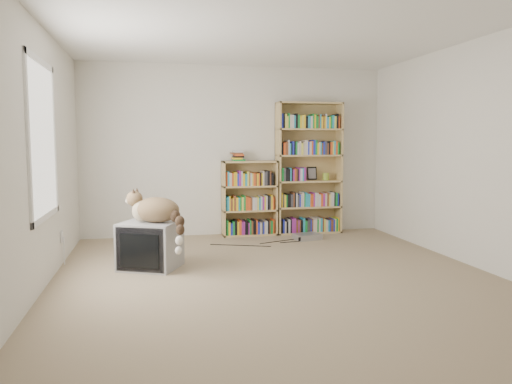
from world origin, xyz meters
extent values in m
cube|color=gray|center=(0.00, 0.00, 0.00)|extent=(4.50, 5.00, 0.01)
cube|color=silver|center=(0.00, 2.50, 1.25)|extent=(4.50, 0.02, 2.50)
cube|color=silver|center=(0.00, -2.50, 1.25)|extent=(4.50, 0.02, 2.50)
cube|color=silver|center=(-2.25, 0.00, 1.25)|extent=(0.02, 5.00, 2.50)
cube|color=silver|center=(2.25, 0.00, 1.25)|extent=(0.02, 5.00, 2.50)
cube|color=white|center=(0.00, 0.00, 2.50)|extent=(4.50, 5.00, 0.02)
cube|color=white|center=(-2.24, 0.20, 1.40)|extent=(0.02, 1.22, 1.52)
cube|color=#9A9A9C|center=(-1.27, 0.64, 0.26)|extent=(0.76, 0.73, 0.51)
cube|color=black|center=(-1.37, 0.41, 0.26)|extent=(0.50, 0.25, 0.47)
cube|color=black|center=(-1.38, 0.40, 0.25)|extent=(0.40, 0.19, 0.36)
cube|color=black|center=(-1.22, 0.75, 0.25)|extent=(0.44, 0.41, 0.31)
ellipsoid|color=#3D2919|center=(-1.19, 0.62, 0.65)|extent=(0.58, 0.48, 0.28)
ellipsoid|color=#3D2919|center=(-1.07, 0.57, 0.64)|extent=(0.30, 0.31, 0.20)
ellipsoid|color=#C2B18C|center=(-1.36, 0.65, 0.64)|extent=(0.25, 0.25, 0.23)
ellipsoid|color=#3D2919|center=(-1.42, 0.69, 0.77)|extent=(0.22, 0.22, 0.17)
sphere|color=beige|center=(-1.49, 0.71, 0.74)|extent=(0.09, 0.09, 0.07)
cone|color=black|center=(-1.43, 0.65, 0.84)|extent=(0.09, 0.10, 0.09)
cone|color=black|center=(-1.40, 0.74, 0.84)|extent=(0.09, 0.10, 0.09)
cube|color=#A98754|center=(0.61, 2.34, 0.98)|extent=(0.02, 0.30, 1.97)
cube|color=#A98754|center=(1.57, 2.34, 0.98)|extent=(0.02, 0.30, 1.97)
cube|color=#A98754|center=(1.09, 2.48, 0.98)|extent=(0.98, 0.03, 1.97)
cube|color=#A98754|center=(1.09, 2.34, 1.96)|extent=(0.98, 0.30, 0.02)
cube|color=#A98754|center=(1.09, 2.34, 0.01)|extent=(0.98, 0.30, 0.03)
cube|color=#A98754|center=(1.09, 2.34, 0.40)|extent=(0.98, 0.30, 0.03)
cube|color=#A98754|center=(1.09, 2.34, 0.79)|extent=(0.98, 0.30, 0.02)
cube|color=#A98754|center=(1.09, 2.34, 1.18)|extent=(0.98, 0.30, 0.02)
cube|color=#A98754|center=(1.09, 2.34, 1.57)|extent=(0.98, 0.30, 0.02)
cube|color=#D1491B|center=(1.09, 2.34, 0.12)|extent=(0.90, 0.24, 0.19)
cube|color=#1C29B8|center=(1.09, 2.34, 0.51)|extent=(0.90, 0.24, 0.19)
cube|color=#168130|center=(1.09, 2.34, 0.90)|extent=(0.90, 0.24, 0.19)
cube|color=#C0AF9E|center=(1.09, 2.34, 1.29)|extent=(0.90, 0.24, 0.19)
cube|color=black|center=(1.09, 2.34, 1.68)|extent=(0.90, 0.24, 0.19)
cube|color=#A98754|center=(-0.21, 2.34, 0.55)|extent=(0.03, 0.30, 1.10)
cube|color=#A98754|center=(0.56, 2.34, 0.55)|extent=(0.02, 0.30, 1.10)
cube|color=#A98754|center=(0.18, 2.48, 0.55)|extent=(0.80, 0.03, 1.10)
cube|color=#A98754|center=(0.18, 2.34, 1.09)|extent=(0.80, 0.30, 0.02)
cube|color=#A98754|center=(0.18, 2.34, 0.01)|extent=(0.80, 0.30, 0.03)
cube|color=#A98754|center=(0.18, 2.34, 0.37)|extent=(0.80, 0.30, 0.03)
cube|color=#A98754|center=(0.18, 2.34, 0.73)|extent=(0.80, 0.30, 0.02)
cube|color=#D1491B|center=(0.18, 2.34, 0.12)|extent=(0.72, 0.24, 0.19)
cube|color=#1C29B8|center=(0.18, 2.34, 0.48)|extent=(0.72, 0.24, 0.19)
cube|color=#168130|center=(0.18, 2.34, 0.84)|extent=(0.72, 0.24, 0.19)
cube|color=#D1491B|center=(0.00, 2.37, 1.18)|extent=(0.18, 0.23, 0.15)
cylinder|color=#88A62F|center=(1.36, 2.34, 0.86)|extent=(0.10, 0.10, 0.11)
cube|color=black|center=(1.17, 2.44, 0.90)|extent=(0.15, 0.05, 0.20)
cube|color=#A1A1A6|center=(0.92, 1.84, 0.04)|extent=(0.41, 0.33, 0.08)
cube|color=silver|center=(-2.24, 0.99, 0.32)|extent=(0.01, 0.08, 0.13)
camera|label=1|loc=(-1.24, -4.86, 1.38)|focal=35.00mm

